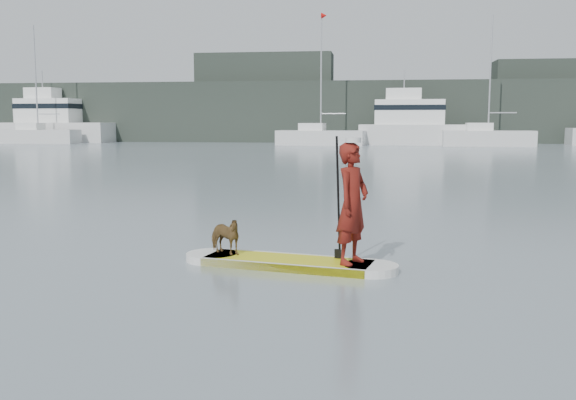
# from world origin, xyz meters

# --- Properties ---
(ground) EXTENTS (140.00, 140.00, 0.00)m
(ground) POSITION_xyz_m (0.00, 0.00, 0.00)
(ground) COLOR slate
(ground) RESTS_ON ground
(paddleboard) EXTENTS (3.25, 1.29, 0.12)m
(paddleboard) POSITION_xyz_m (0.20, -3.28, 0.06)
(paddleboard) COLOR #CCC913
(paddleboard) RESTS_ON ground
(paddler) EXTENTS (0.65, 0.75, 1.74)m
(paddler) POSITION_xyz_m (1.15, -3.47, 0.99)
(paddler) COLOR maroon
(paddler) RESTS_ON paddleboard
(white_cap) EXTENTS (0.22, 0.22, 0.07)m
(white_cap) POSITION_xyz_m (1.15, -3.47, 1.89)
(white_cap) COLOR silver
(white_cap) RESTS_ON paddler
(dog) EXTENTS (0.74, 0.63, 0.58)m
(dog) POSITION_xyz_m (-0.82, -3.07, 0.41)
(dog) COLOR #52361C
(dog) RESTS_ON paddleboard
(paddle) EXTENTS (0.10, 0.30, 2.00)m
(paddle) POSITION_xyz_m (0.93, -3.16, 0.80)
(paddle) COLOR black
(paddle) RESTS_ON ground
(sailboat_a) EXTENTS (7.62, 2.50, 11.01)m
(sailboat_a) POSITION_xyz_m (-30.44, 45.02, 0.77)
(sailboat_a) COLOR silver
(sailboat_a) RESTS_ON ground
(sailboat_d) EXTENTS (7.97, 3.31, 11.40)m
(sailboat_d) POSITION_xyz_m (-3.38, 44.09, 0.81)
(sailboat_d) COLOR silver
(sailboat_d) RESTS_ON ground
(sailboat_e) EXTENTS (7.56, 2.60, 10.88)m
(sailboat_e) POSITION_xyz_m (10.85, 43.66, 0.78)
(sailboat_e) COLOR silver
(sailboat_e) RESTS_ON ground
(motor_yacht_a) EXTENTS (11.23, 4.15, 6.61)m
(motor_yacht_a) POSITION_xyz_m (5.09, 46.16, 1.86)
(motor_yacht_a) COLOR silver
(motor_yacht_a) RESTS_ON ground
(motor_yacht_b) EXTENTS (11.03, 4.25, 7.17)m
(motor_yacht_b) POSITION_xyz_m (-30.68, 48.80, 2.01)
(motor_yacht_b) COLOR silver
(motor_yacht_b) RESTS_ON ground
(shore_mass) EXTENTS (90.00, 6.00, 6.00)m
(shore_mass) POSITION_xyz_m (0.00, 53.00, 3.00)
(shore_mass) COLOR #202822
(shore_mass) RESTS_ON ground
(shore_building_west) EXTENTS (14.00, 4.00, 9.00)m
(shore_building_west) POSITION_xyz_m (-10.00, 54.00, 4.50)
(shore_building_west) COLOR #202822
(shore_building_west) RESTS_ON ground
(shore_building_east) EXTENTS (10.00, 4.00, 8.00)m
(shore_building_east) POSITION_xyz_m (18.00, 54.00, 4.00)
(shore_building_east) COLOR #202822
(shore_building_east) RESTS_ON ground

